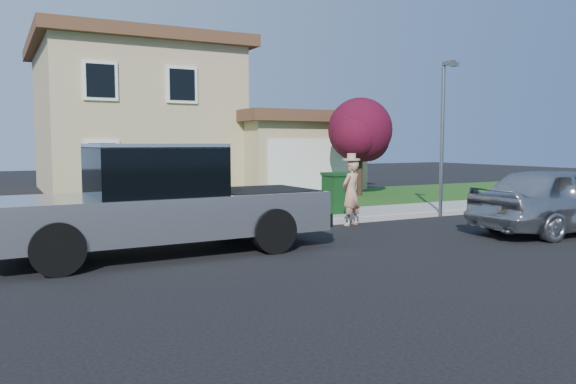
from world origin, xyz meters
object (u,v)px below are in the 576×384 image
object	(u,v)px
sedan	(562,199)
ornamental_tree	(361,133)
trash_bin	(337,192)
woman	(351,191)
street_lamp	(443,129)
pickup_truck	(161,203)

from	to	relation	value
sedan	ornamental_tree	world-z (taller)	ornamental_tree
sedan	trash_bin	world-z (taller)	sedan
woman	trash_bin	size ratio (longest dim) A/B	1.63
woman	ornamental_tree	world-z (taller)	ornamental_tree
ornamental_tree	street_lamp	bearing A→B (deg)	-102.03
woman	ornamental_tree	bearing A→B (deg)	-147.80
sedan	trash_bin	bearing A→B (deg)	36.04
woman	street_lamp	size ratio (longest dim) A/B	0.42
sedan	ornamental_tree	xyz separation A→B (m)	(0.81, 9.78, 1.80)
pickup_truck	trash_bin	xyz separation A→B (m)	(6.13, 2.98, -0.28)
woman	trash_bin	distance (m)	1.62
pickup_truck	woman	distance (m)	5.77
sedan	ornamental_tree	size ratio (longest dim) A/B	1.24
woman	trash_bin	bearing A→B (deg)	-130.57
sedan	trash_bin	size ratio (longest dim) A/B	4.09
ornamental_tree	street_lamp	world-z (taller)	street_lamp
pickup_truck	street_lamp	size ratio (longest dim) A/B	1.47
pickup_truck	street_lamp	xyz separation A→B (m)	(8.99, 1.63, 1.60)
pickup_truck	woman	size ratio (longest dim) A/B	3.48
woman	sedan	distance (m)	5.25
ornamental_tree	street_lamp	distance (m)	6.23
sedan	street_lamp	distance (m)	4.13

